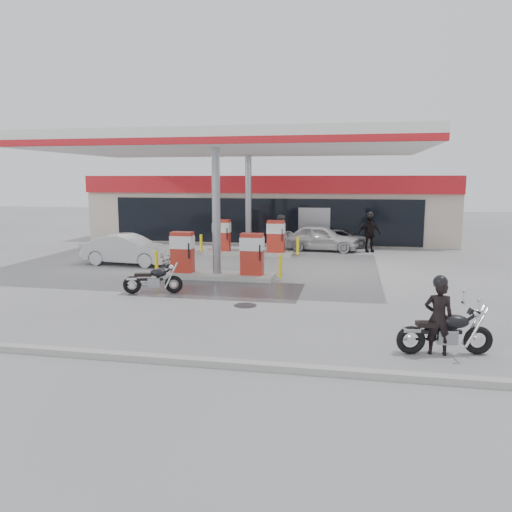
{
  "coord_description": "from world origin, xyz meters",
  "views": [
    {
      "loc": [
        5.16,
        -16.51,
        3.86
      ],
      "look_at": [
        1.91,
        0.18,
        1.2
      ],
      "focal_mm": 35.0,
      "sensor_mm": 36.0,
      "label": 1
    }
  ],
  "objects_px": {
    "sedan_white": "(321,238)",
    "parked_car_right": "(340,238)",
    "pump_island_near": "(217,260)",
    "parked_car_left": "(173,229)",
    "main_motorcycle": "(446,333)",
    "biker_main": "(438,317)",
    "pump_island_far": "(249,241)",
    "attendant": "(281,234)",
    "hatchback_silver": "(128,249)",
    "biker_walking": "(369,233)",
    "parked_motorcycle": "(154,280)"
  },
  "relations": [
    {
      "from": "pump_island_far",
      "to": "biker_main",
      "type": "bearing_deg",
      "value": -62.11
    },
    {
      "from": "main_motorcycle",
      "to": "attendant",
      "type": "bearing_deg",
      "value": 101.79
    },
    {
      "from": "pump_island_far",
      "to": "sedan_white",
      "type": "distance_m",
      "value": 4.14
    },
    {
      "from": "parked_car_right",
      "to": "biker_walking",
      "type": "height_order",
      "value": "biker_walking"
    },
    {
      "from": "parked_car_left",
      "to": "biker_main",
      "type": "bearing_deg",
      "value": -158.63
    },
    {
      "from": "pump_island_near",
      "to": "sedan_white",
      "type": "relative_size",
      "value": 1.27
    },
    {
      "from": "sedan_white",
      "to": "main_motorcycle",
      "type": "bearing_deg",
      "value": -161.43
    },
    {
      "from": "parked_motorcycle",
      "to": "pump_island_near",
      "type": "bearing_deg",
      "value": 49.66
    },
    {
      "from": "pump_island_near",
      "to": "attendant",
      "type": "bearing_deg",
      "value": 77.73
    },
    {
      "from": "main_motorcycle",
      "to": "hatchback_silver",
      "type": "height_order",
      "value": "hatchback_silver"
    },
    {
      "from": "sedan_white",
      "to": "attendant",
      "type": "distance_m",
      "value": 2.34
    },
    {
      "from": "biker_main",
      "to": "pump_island_near",
      "type": "bearing_deg",
      "value": -45.49
    },
    {
      "from": "parked_car_right",
      "to": "hatchback_silver",
      "type": "bearing_deg",
      "value": 119.71
    },
    {
      "from": "sedan_white",
      "to": "hatchback_silver",
      "type": "height_order",
      "value": "sedan_white"
    },
    {
      "from": "biker_main",
      "to": "attendant",
      "type": "xyz_separation_m",
      "value": [
        -5.54,
        14.35,
        0.17
      ]
    },
    {
      "from": "main_motorcycle",
      "to": "biker_main",
      "type": "bearing_deg",
      "value": -178.82
    },
    {
      "from": "pump_island_near",
      "to": "main_motorcycle",
      "type": "bearing_deg",
      "value": -45.22
    },
    {
      "from": "main_motorcycle",
      "to": "biker_walking",
      "type": "distance_m",
      "value": 15.57
    },
    {
      "from": "biker_main",
      "to": "parked_motorcycle",
      "type": "distance_m",
      "value": 9.52
    },
    {
      "from": "biker_main",
      "to": "biker_walking",
      "type": "xyz_separation_m",
      "value": [
        -1.03,
        15.55,
        0.16
      ]
    },
    {
      "from": "main_motorcycle",
      "to": "parked_car_left",
      "type": "bearing_deg",
      "value": 115.01
    },
    {
      "from": "main_motorcycle",
      "to": "attendant",
      "type": "xyz_separation_m",
      "value": [
        -5.74,
        14.31,
        0.52
      ]
    },
    {
      "from": "biker_main",
      "to": "parked_car_right",
      "type": "distance_m",
      "value": 17.54
    },
    {
      "from": "pump_island_far",
      "to": "biker_main",
      "type": "height_order",
      "value": "pump_island_far"
    },
    {
      "from": "pump_island_far",
      "to": "parked_car_right",
      "type": "distance_m",
      "value": 6.02
    },
    {
      "from": "biker_walking",
      "to": "parked_car_right",
      "type": "bearing_deg",
      "value": 112.06
    },
    {
      "from": "biker_main",
      "to": "sedan_white",
      "type": "relative_size",
      "value": 0.42
    },
    {
      "from": "pump_island_near",
      "to": "pump_island_far",
      "type": "relative_size",
      "value": 1.0
    },
    {
      "from": "sedan_white",
      "to": "biker_walking",
      "type": "bearing_deg",
      "value": -85.04
    },
    {
      "from": "parked_motorcycle",
      "to": "parked_car_right",
      "type": "distance_m",
      "value": 14.25
    },
    {
      "from": "main_motorcycle",
      "to": "biker_main",
      "type": "height_order",
      "value": "biker_main"
    },
    {
      "from": "hatchback_silver",
      "to": "parked_car_right",
      "type": "distance_m",
      "value": 12.1
    },
    {
      "from": "hatchback_silver",
      "to": "pump_island_far",
      "type": "bearing_deg",
      "value": -46.74
    },
    {
      "from": "main_motorcycle",
      "to": "attendant",
      "type": "distance_m",
      "value": 15.43
    },
    {
      "from": "pump_island_near",
      "to": "hatchback_silver",
      "type": "bearing_deg",
      "value": 155.13
    },
    {
      "from": "biker_main",
      "to": "parked_car_left",
      "type": "relative_size",
      "value": 0.38
    },
    {
      "from": "pump_island_near",
      "to": "attendant",
      "type": "relative_size",
      "value": 2.56
    },
    {
      "from": "pump_island_near",
      "to": "parked_car_left",
      "type": "relative_size",
      "value": 1.17
    },
    {
      "from": "attendant",
      "to": "biker_walking",
      "type": "relative_size",
      "value": 1.01
    },
    {
      "from": "hatchback_silver",
      "to": "biker_walking",
      "type": "xyz_separation_m",
      "value": [
        10.78,
        6.0,
        0.32
      ]
    },
    {
      "from": "pump_island_far",
      "to": "pump_island_near",
      "type": "bearing_deg",
      "value": -90.0
    },
    {
      "from": "pump_island_far",
      "to": "main_motorcycle",
      "type": "height_order",
      "value": "pump_island_far"
    },
    {
      "from": "pump_island_near",
      "to": "hatchback_silver",
      "type": "xyz_separation_m",
      "value": [
        -4.75,
        2.2,
        -0.03
      ]
    },
    {
      "from": "pump_island_far",
      "to": "hatchback_silver",
      "type": "bearing_deg",
      "value": -141.31
    },
    {
      "from": "sedan_white",
      "to": "pump_island_near",
      "type": "bearing_deg",
      "value": 161.83
    },
    {
      "from": "pump_island_far",
      "to": "hatchback_silver",
      "type": "relative_size",
      "value": 1.24
    },
    {
      "from": "attendant",
      "to": "sedan_white",
      "type": "bearing_deg",
      "value": -79.81
    },
    {
      "from": "sedan_white",
      "to": "parked_car_right",
      "type": "height_order",
      "value": "sedan_white"
    },
    {
      "from": "hatchback_silver",
      "to": "parked_car_right",
      "type": "xyz_separation_m",
      "value": [
        9.25,
        7.8,
        -0.18
      ]
    },
    {
      "from": "parked_motorcycle",
      "to": "biker_walking",
      "type": "xyz_separation_m",
      "value": [
        7.41,
        11.18,
        0.54
      ]
    }
  ]
}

